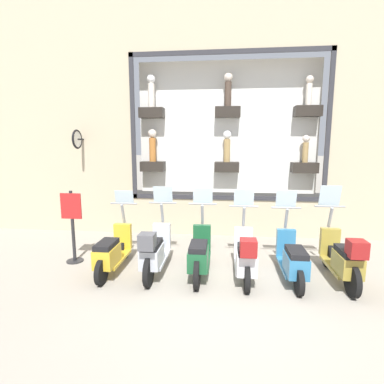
{
  "coord_description": "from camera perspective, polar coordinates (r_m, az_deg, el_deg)",
  "views": [
    {
      "loc": [
        -4.75,
        0.07,
        2.56
      ],
      "look_at": [
        2.2,
        0.82,
        1.42
      ],
      "focal_mm": 28.0,
      "sensor_mm": 36.0,
      "label": 1
    }
  ],
  "objects": [
    {
      "name": "scooter_white_2",
      "position": [
        5.84,
        10.14,
        -11.91
      ],
      "size": [
        1.8,
        0.6,
        1.61
      ],
      "color": "black",
      "rests_on": "ground_plane"
    },
    {
      "name": "building_facade",
      "position": [
        8.75,
        7.06,
        26.51
      ],
      "size": [
        1.18,
        36.0,
        10.13
      ],
      "color": "tan",
      "rests_on": "ground_plane"
    },
    {
      "name": "scooter_silver_4",
      "position": [
        5.98,
        -7.14,
        -11.1
      ],
      "size": [
        1.81,
        0.6,
        1.64
      ],
      "color": "black",
      "rests_on": "ground_plane"
    },
    {
      "name": "ground_plane",
      "position": [
        5.4,
        6.5,
        -19.13
      ],
      "size": [
        120.0,
        120.0,
        0.0
      ],
      "primitive_type": "plane",
      "color": "gray"
    },
    {
      "name": "scooter_yellow_5",
      "position": [
        6.3,
        -14.94,
        -10.92
      ],
      "size": [
        1.8,
        0.61,
        1.54
      ],
      "color": "black",
      "rests_on": "ground_plane"
    },
    {
      "name": "scooter_teal_1",
      "position": [
        6.04,
        18.57,
        -12.03
      ],
      "size": [
        1.79,
        0.6,
        1.6
      ],
      "color": "black",
      "rests_on": "ground_plane"
    },
    {
      "name": "scooter_olive_0",
      "position": [
        6.23,
        26.73,
        -11.2
      ],
      "size": [
        1.81,
        0.61,
        1.71
      ],
      "color": "black",
      "rests_on": "ground_plane"
    },
    {
      "name": "scooter_green_3",
      "position": [
        5.92,
        1.44,
        -11.72
      ],
      "size": [
        1.81,
        0.6,
        1.62
      ],
      "color": "black",
      "rests_on": "ground_plane"
    },
    {
      "name": "shop_sign_post",
      "position": [
        6.96,
        -21.82,
        -5.74
      ],
      "size": [
        0.36,
        0.45,
        1.57
      ],
      "color": "#232326",
      "rests_on": "ground_plane"
    }
  ]
}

